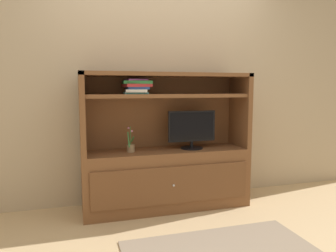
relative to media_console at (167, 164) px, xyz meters
name	(u,v)px	position (x,y,z in m)	size (l,w,h in m)	color
ground_plane	(179,222)	(0.00, -0.41, -0.46)	(8.00, 8.00, 0.00)	tan
painted_rear_wall	(158,73)	(0.00, 0.34, 0.94)	(6.00, 0.10, 2.80)	tan
area_rug	(221,251)	(0.14, -1.01, -0.46)	(1.46, 0.74, 0.01)	gray
media_console	(167,164)	(0.00, 0.00, 0.00)	(1.70, 0.48, 1.39)	brown
tv_monitor	(192,129)	(0.27, -0.02, 0.35)	(0.51, 0.23, 0.39)	black
potted_plant	(131,147)	(-0.37, -0.02, 0.20)	(0.08, 0.10, 0.25)	#8C7251
magazine_stack	(136,86)	(-0.31, -0.01, 0.79)	(0.29, 0.35, 0.14)	teal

